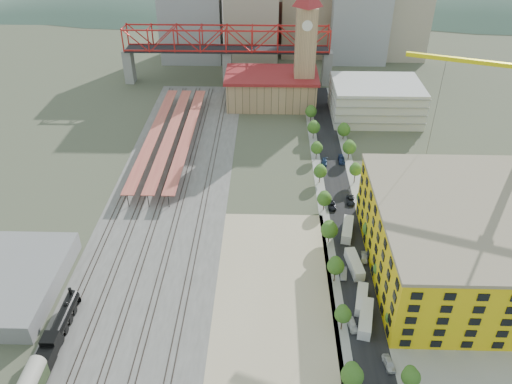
{
  "coord_description": "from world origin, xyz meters",
  "views": [
    {
      "loc": [
        -6.03,
        -114.65,
        85.13
      ],
      "look_at": [
        -9.14,
        -1.26,
        10.0
      ],
      "focal_mm": 35.0,
      "sensor_mm": 36.0,
      "label": 1
    }
  ],
  "objects_px": {
    "clock_tower": "(306,37)",
    "site_trailer_d": "(347,229)",
    "construction_building": "(467,240)",
    "locomotive": "(58,331)",
    "site_trailer_a": "(366,318)",
    "site_trailer_c": "(354,264)",
    "site_trailer_b": "(361,299)",
    "car_0": "(352,325)"
  },
  "relations": [
    {
      "from": "clock_tower",
      "to": "car_0",
      "type": "height_order",
      "value": "clock_tower"
    },
    {
      "from": "site_trailer_b",
      "to": "car_0",
      "type": "height_order",
      "value": "site_trailer_b"
    },
    {
      "from": "construction_building",
      "to": "locomotive",
      "type": "bearing_deg",
      "value": -165.35
    },
    {
      "from": "car_0",
      "to": "site_trailer_b",
      "type": "bearing_deg",
      "value": 58.55
    },
    {
      "from": "construction_building",
      "to": "car_0",
      "type": "bearing_deg",
      "value": -146.23
    },
    {
      "from": "site_trailer_a",
      "to": "construction_building",
      "type": "bearing_deg",
      "value": 47.38
    },
    {
      "from": "site_trailer_d",
      "to": "car_0",
      "type": "bearing_deg",
      "value": -83.6
    },
    {
      "from": "locomotive",
      "to": "site_trailer_a",
      "type": "xyz_separation_m",
      "value": [
        66.0,
        6.04,
        -0.83
      ]
    },
    {
      "from": "construction_building",
      "to": "site_trailer_a",
      "type": "xyz_separation_m",
      "value": [
        -26.0,
        -18.01,
        -7.99
      ]
    },
    {
      "from": "site_trailer_c",
      "to": "car_0",
      "type": "relative_size",
      "value": 2.2
    },
    {
      "from": "construction_building",
      "to": "locomotive",
      "type": "xyz_separation_m",
      "value": [
        -92.0,
        -24.05,
        -7.16
      ]
    },
    {
      "from": "locomotive",
      "to": "car_0",
      "type": "bearing_deg",
      "value": 4.23
    },
    {
      "from": "clock_tower",
      "to": "locomotive",
      "type": "relative_size",
      "value": 2.16
    },
    {
      "from": "construction_building",
      "to": "site_trailer_a",
      "type": "bearing_deg",
      "value": -145.29
    },
    {
      "from": "clock_tower",
      "to": "site_trailer_c",
      "type": "xyz_separation_m",
      "value": [
        8.0,
        -100.18,
        -27.34
      ]
    },
    {
      "from": "locomotive",
      "to": "site_trailer_d",
      "type": "relative_size",
      "value": 2.39
    },
    {
      "from": "site_trailer_b",
      "to": "site_trailer_c",
      "type": "height_order",
      "value": "site_trailer_c"
    },
    {
      "from": "construction_building",
      "to": "car_0",
      "type": "relative_size",
      "value": 11.2
    },
    {
      "from": "construction_building",
      "to": "site_trailer_a",
      "type": "height_order",
      "value": "construction_building"
    },
    {
      "from": "site_trailer_a",
      "to": "site_trailer_b",
      "type": "xyz_separation_m",
      "value": [
        0.0,
        5.86,
        -0.18
      ]
    },
    {
      "from": "locomotive",
      "to": "car_0",
      "type": "relative_size",
      "value": 5.33
    },
    {
      "from": "clock_tower",
      "to": "site_trailer_d",
      "type": "height_order",
      "value": "clock_tower"
    },
    {
      "from": "clock_tower",
      "to": "car_0",
      "type": "distance_m",
      "value": 122.71
    },
    {
      "from": "locomotive",
      "to": "site_trailer_c",
      "type": "relative_size",
      "value": 2.42
    },
    {
      "from": "clock_tower",
      "to": "locomotive",
      "type": "distance_m",
      "value": 139.46
    },
    {
      "from": "construction_building",
      "to": "site_trailer_b",
      "type": "relative_size",
      "value": 5.57
    },
    {
      "from": "locomotive",
      "to": "site_trailer_a",
      "type": "distance_m",
      "value": 66.28
    },
    {
      "from": "site_trailer_d",
      "to": "car_0",
      "type": "height_order",
      "value": "site_trailer_d"
    },
    {
      "from": "clock_tower",
      "to": "site_trailer_c",
      "type": "distance_m",
      "value": 104.15
    },
    {
      "from": "site_trailer_b",
      "to": "site_trailer_d",
      "type": "relative_size",
      "value": 0.9
    },
    {
      "from": "site_trailer_a",
      "to": "car_0",
      "type": "height_order",
      "value": "site_trailer_a"
    },
    {
      "from": "site_trailer_a",
      "to": "site_trailer_c",
      "type": "xyz_separation_m",
      "value": [
        0.0,
        17.82,
        -0.06
      ]
    },
    {
      "from": "site_trailer_c",
      "to": "car_0",
      "type": "bearing_deg",
      "value": -106.89
    },
    {
      "from": "clock_tower",
      "to": "construction_building",
      "type": "relative_size",
      "value": 1.03
    },
    {
      "from": "site_trailer_a",
      "to": "locomotive",
      "type": "bearing_deg",
      "value": -162.09
    },
    {
      "from": "clock_tower",
      "to": "site_trailer_a",
      "type": "xyz_separation_m",
      "value": [
        8.0,
        -118.0,
        -27.28
      ]
    },
    {
      "from": "construction_building",
      "to": "car_0",
      "type": "xyz_separation_m",
      "value": [
        -29.0,
        -19.39,
        -8.64
      ]
    },
    {
      "from": "site_trailer_b",
      "to": "site_trailer_d",
      "type": "distance_m",
      "value": 26.01
    },
    {
      "from": "site_trailer_b",
      "to": "site_trailer_d",
      "type": "height_order",
      "value": "site_trailer_d"
    },
    {
      "from": "construction_building",
      "to": "site_trailer_c",
      "type": "distance_m",
      "value": 27.22
    },
    {
      "from": "clock_tower",
      "to": "site_trailer_b",
      "type": "relative_size",
      "value": 5.72
    },
    {
      "from": "site_trailer_b",
      "to": "clock_tower",
      "type": "bearing_deg",
      "value": 106.53
    }
  ]
}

